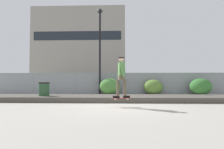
# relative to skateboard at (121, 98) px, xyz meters

# --- Properties ---
(ground_plane) EXTENTS (120.00, 120.00, 0.00)m
(ground_plane) POSITION_rel_skateboard_xyz_m (-0.21, 0.13, -0.36)
(ground_plane) COLOR #9E998E
(gravel_berm) EXTENTS (15.69, 2.65, 0.27)m
(gravel_berm) POSITION_rel_skateboard_xyz_m (-0.21, 2.63, -0.23)
(gravel_berm) COLOR #4C473F
(gravel_berm) RESTS_ON ground_plane
(skateboard) EXTENTS (0.82, 0.33, 0.07)m
(skateboard) POSITION_rel_skateboard_xyz_m (0.00, 0.00, 0.00)
(skateboard) COLOR #B22D2D
(skater) EXTENTS (0.73, 0.61, 1.74)m
(skater) POSITION_rel_skateboard_xyz_m (-0.00, -0.00, 1.00)
(skater) COLOR black
(skater) RESTS_ON skateboard
(chain_fence) EXTENTS (22.55, 0.06, 1.85)m
(chain_fence) POSITION_rel_skateboard_xyz_m (-0.21, 8.32, 0.57)
(chain_fence) COLOR gray
(chain_fence) RESTS_ON ground_plane
(street_lamp) EXTENTS (0.44, 0.44, 7.36)m
(street_lamp) POSITION_rel_skateboard_xyz_m (-1.72, 7.83, 4.16)
(street_lamp) COLOR black
(street_lamp) RESTS_ON ground_plane
(parked_car_near) EXTENTS (4.52, 2.20, 1.66)m
(parked_car_near) POSITION_rel_skateboard_xyz_m (-2.94, 10.80, 0.47)
(parked_car_near) COLOR #B7BABF
(parked_car_near) RESTS_ON ground_plane
(library_building) EXTENTS (26.78, 13.93, 22.54)m
(library_building) POSITION_rel_skateboard_xyz_m (-11.73, 49.40, 10.90)
(library_building) COLOR gray
(library_building) RESTS_ON ground_plane
(shrub_left) EXTENTS (1.75, 1.43, 1.35)m
(shrub_left) POSITION_rel_skateboard_xyz_m (-0.84, 7.63, 0.31)
(shrub_left) COLOR #477F38
(shrub_left) RESTS_ON ground_plane
(shrub_center) EXTENTS (1.61, 1.32, 1.24)m
(shrub_center) POSITION_rel_skateboard_xyz_m (2.79, 7.81, 0.26)
(shrub_center) COLOR #567A33
(shrub_center) RESTS_ON ground_plane
(shrub_right) EXTENTS (1.73, 1.42, 1.34)m
(shrub_right) POSITION_rel_skateboard_xyz_m (6.55, 7.43, 0.30)
(shrub_right) COLOR #336B2D
(shrub_right) RESTS_ON ground_plane
(trash_bin) EXTENTS (0.59, 0.59, 1.03)m
(trash_bin) POSITION_rel_skateboard_xyz_m (-4.27, 2.37, 0.15)
(trash_bin) COLOR #2D5133
(trash_bin) RESTS_ON ground_plane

